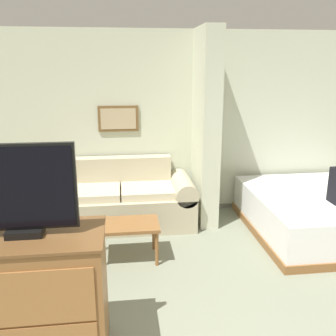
% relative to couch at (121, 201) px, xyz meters
% --- Properties ---
extents(wall_back, '(6.92, 0.16, 2.60)m').
position_rel_couch_xyz_m(wall_back, '(0.97, 0.49, 0.96)').
color(wall_back, beige).
rests_on(wall_back, ground_plane).
extents(wall_partition_pillar, '(0.24, 0.77, 2.60)m').
position_rel_couch_xyz_m(wall_partition_pillar, '(1.17, 0.04, 0.97)').
color(wall_partition_pillar, beige).
rests_on(wall_partition_pillar, ground_plane).
extents(couch, '(1.99, 0.84, 0.88)m').
position_rel_couch_xyz_m(couch, '(0.00, 0.00, 0.00)').
color(couch, '#B7AD8E').
rests_on(couch, ground_plane).
extents(coffee_table, '(0.74, 0.46, 0.43)m').
position_rel_couch_xyz_m(coffee_table, '(0.05, -0.98, 0.04)').
color(coffee_table, brown).
rests_on(coffee_table, ground_plane).
extents(side_table, '(0.41, 0.41, 0.56)m').
position_rel_couch_xyz_m(side_table, '(-1.14, -0.07, 0.12)').
color(side_table, brown).
rests_on(side_table, ground_plane).
extents(table_lamp, '(0.37, 0.37, 0.43)m').
position_rel_couch_xyz_m(table_lamp, '(-1.14, -0.07, 0.51)').
color(table_lamp, tan).
rests_on(table_lamp, side_table).
extents(tv_dresser, '(1.07, 0.58, 1.00)m').
position_rel_couch_xyz_m(tv_dresser, '(-0.64, -2.38, 0.17)').
color(tv_dresser, brown).
rests_on(tv_dresser, ground_plane).
extents(tv, '(0.74, 0.16, 0.65)m').
position_rel_couch_xyz_m(tv, '(-0.64, -2.38, 0.99)').
color(tv, black).
rests_on(tv, tv_dresser).
extents(bed, '(1.77, 1.91, 0.52)m').
position_rel_couch_xyz_m(bed, '(2.57, -0.57, -0.07)').
color(bed, brown).
rests_on(bed, ground_plane).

